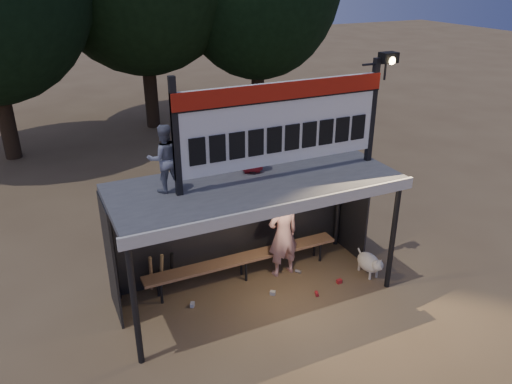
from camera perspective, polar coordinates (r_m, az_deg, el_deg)
ground at (r=9.71m, az=-0.07°, el=-11.37°), size 80.00×80.00×0.00m
player at (r=9.80m, az=3.11°, el=-4.84°), size 0.68×0.47×1.79m
child_a at (r=8.09m, az=-10.45°, el=3.78°), size 0.56×0.44×1.12m
child_b at (r=8.76m, az=-0.48°, el=5.50°), size 0.58×0.46×1.04m
dugout_shelter at (r=8.96m, az=-0.74°, el=-0.91°), size 5.10×2.08×2.32m
scoreboard_assembly at (r=8.45m, az=3.41°, el=8.20°), size 4.10×0.27×1.99m
bench at (r=9.88m, az=-1.43°, el=-7.64°), size 4.00×0.35×0.48m
dog at (r=10.30m, az=12.87°, el=-7.90°), size 0.36×0.81×0.49m
bats at (r=9.69m, az=-10.76°, el=-8.86°), size 0.48×0.33×0.84m
litter at (r=9.75m, az=3.27°, el=-10.96°), size 2.95×0.95×0.08m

